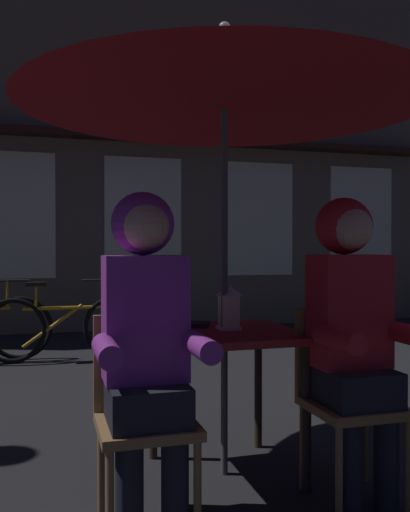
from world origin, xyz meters
TOP-DOWN VIEW (x-y plane):
  - ground_plane at (0.00, 0.00)m, footprint 60.00×60.00m
  - cafe_table at (0.00, 0.00)m, footprint 0.72×0.72m
  - patio_umbrella at (0.00, 0.00)m, footprint 2.10×2.10m
  - lantern at (0.03, 0.02)m, footprint 0.11×0.11m
  - chair_left at (-0.48, -0.37)m, footprint 0.40×0.40m
  - chair_right at (0.48, -0.37)m, footprint 0.40×0.40m
  - person_left_hooded at (-0.48, -0.43)m, footprint 0.45×0.56m
  - person_right_hooded at (0.48, -0.43)m, footprint 0.45×0.56m
  - shopfront_building at (0.46, 5.40)m, footprint 10.00×0.93m
  - bicycle_third at (-0.69, 3.15)m, footprint 1.68×0.08m
  - book at (-0.13, 0.18)m, footprint 0.24×0.21m

SIDE VIEW (x-z plane):
  - ground_plane at x=0.00m, z-range 0.00..0.00m
  - bicycle_third at x=-0.69m, z-range -0.07..0.77m
  - chair_left at x=-0.48m, z-range 0.05..0.92m
  - chair_right at x=0.48m, z-range 0.05..0.92m
  - cafe_table at x=0.00m, z-range 0.27..1.01m
  - book at x=-0.13m, z-range 0.74..0.76m
  - person_left_hooded at x=-0.48m, z-range 0.15..1.55m
  - person_right_hooded at x=0.48m, z-range 0.15..1.55m
  - lantern at x=0.03m, z-range 0.75..0.98m
  - patio_umbrella at x=0.00m, z-range 0.90..3.21m
  - shopfront_building at x=0.46m, z-range -0.01..6.19m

